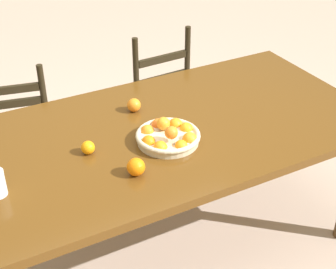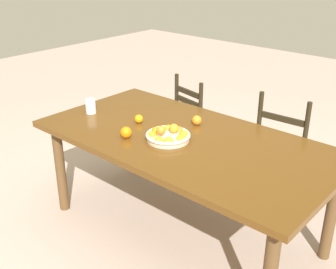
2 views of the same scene
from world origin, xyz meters
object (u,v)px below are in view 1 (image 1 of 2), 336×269
Objects in this scene: chair_near_window at (20,131)px; orange_loose_0 at (134,105)px; orange_loose_2 at (88,148)px; fruit_bowl at (168,136)px; dining_table at (167,142)px; chair_by_cabinet at (152,99)px; orange_loose_1 at (136,167)px.

orange_loose_0 is at bearing 138.44° from chair_near_window.
orange_loose_2 is at bearing 110.80° from chair_near_window.
orange_loose_2 is (-0.36, 0.08, 0.00)m from fruit_bowl.
dining_table is 0.26m from orange_loose_0.
chair_by_cabinet is 13.65× the size of orange_loose_0.
orange_loose_0 is 0.42m from orange_loose_2.
fruit_bowl reaches higher than orange_loose_1.
orange_loose_1 is at bearing -113.83° from orange_loose_0.
chair_near_window reaches higher than orange_loose_0.
dining_table is 0.97m from chair_by_cabinet.
orange_loose_1 is (0.26, -1.15, 0.38)m from chair_near_window.
orange_loose_1 is at bearing 114.93° from chair_near_window.
orange_loose_0 is at bearing 93.31° from fruit_bowl.
fruit_bowl is 0.34m from orange_loose_0.
chair_near_window is at bearing 126.29° from orange_loose_0.
fruit_bowl is (0.50, -0.99, 0.37)m from chair_near_window.
fruit_bowl is (-0.05, -0.11, 0.11)m from dining_table.
orange_loose_0 is at bearing 36.35° from orange_loose_2.
fruit_bowl is 4.86× the size of orange_loose_2.
chair_by_cabinet is at bearing 49.71° from orange_loose_2.
chair_by_cabinet is 1.12m from fruit_bowl.
orange_loose_1 reaches higher than orange_loose_0.
fruit_bowl reaches higher than orange_loose_0.
dining_table is 0.43m from orange_loose_2.
orange_loose_1 is (-0.22, -0.50, 0.00)m from orange_loose_0.
chair_near_window is 11.62× the size of orange_loose_1.
chair_by_cabinet is at bearing 68.37° from dining_table.
chair_near_window is at bearing 116.78° from fruit_bowl.
chair_by_cabinet is (0.90, -0.01, -0.00)m from chair_near_window.
chair_by_cabinet is at bearing 60.84° from orange_loose_1.
orange_loose_2 is (-0.12, 0.24, -0.01)m from orange_loose_1.
orange_loose_2 is (0.14, -0.90, 0.37)m from chair_near_window.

